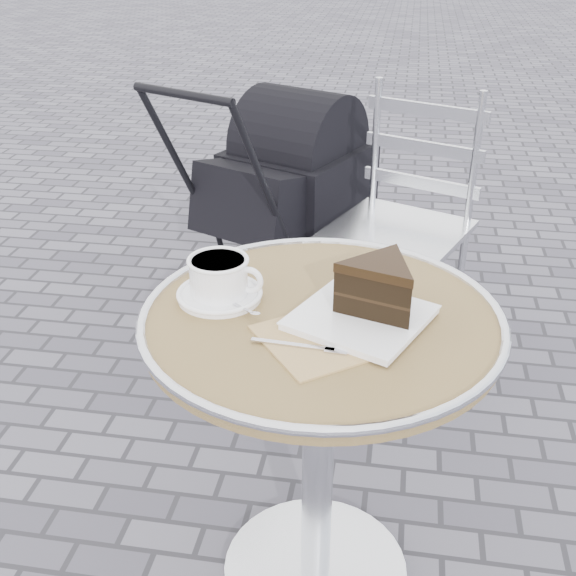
% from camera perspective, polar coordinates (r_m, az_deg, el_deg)
% --- Properties ---
extents(ground, '(80.00, 80.00, 0.00)m').
position_cam_1_polar(ground, '(1.89, 2.15, -21.63)').
color(ground, '#5B5A63').
rests_on(ground, ground).
extents(cafe_table, '(0.72, 0.72, 0.74)m').
position_cam_1_polar(cafe_table, '(1.50, 2.54, -7.57)').
color(cafe_table, silver).
rests_on(cafe_table, ground).
extents(cappuccino_set, '(0.18, 0.17, 0.09)m').
position_cam_1_polar(cappuccino_set, '(1.46, -5.40, 0.56)').
color(cappuccino_set, white).
rests_on(cappuccino_set, cafe_table).
extents(cake_plate_set, '(0.37, 0.37, 0.12)m').
position_cam_1_polar(cake_plate_set, '(1.38, 6.82, -0.48)').
color(cake_plate_set, tan).
rests_on(cake_plate_set, cafe_table).
extents(bistro_chair, '(0.54, 0.54, 0.93)m').
position_cam_1_polar(bistro_chair, '(2.47, 9.70, 7.23)').
color(bistro_chair, silver).
rests_on(bistro_chair, ground).
extents(baby_stroller, '(0.74, 0.99, 0.94)m').
position_cam_1_polar(baby_stroller, '(2.85, -0.29, 7.23)').
color(baby_stroller, black).
rests_on(baby_stroller, ground).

